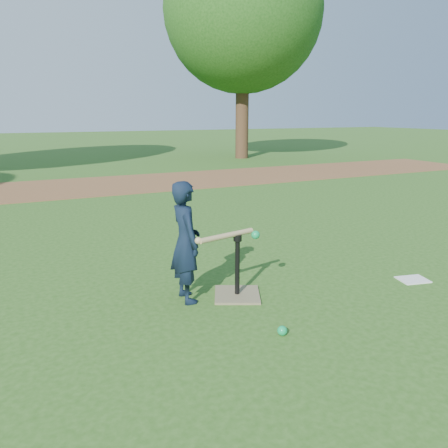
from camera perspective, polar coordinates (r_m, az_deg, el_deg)
name	(u,v)px	position (r m, az deg, el deg)	size (l,w,h in m)	color
ground	(214,310)	(4.00, -1.27, -11.17)	(80.00, 80.00, 0.00)	#285116
dirt_strip	(88,186)	(11.04, -17.32, 4.72)	(24.00, 3.00, 0.01)	brown
child	(186,242)	(4.04, -5.03, -2.36)	(0.41, 0.27, 1.14)	black
wiffle_ball_ground	(282,331)	(3.61, 7.61, -13.64)	(0.08, 0.08, 0.08)	#0D9850
clipboard	(413,280)	(5.08, 23.44, -6.68)	(0.30, 0.23, 0.01)	white
batting_tee	(237,285)	(4.25, 1.74, -7.98)	(0.57, 0.57, 0.61)	#776C4B
swing_action	(230,236)	(4.01, 0.81, -1.57)	(0.63, 0.21, 0.08)	tan
tree_right	(243,11)	(17.62, 2.51, 25.99)	(5.80, 5.80, 8.21)	#382316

